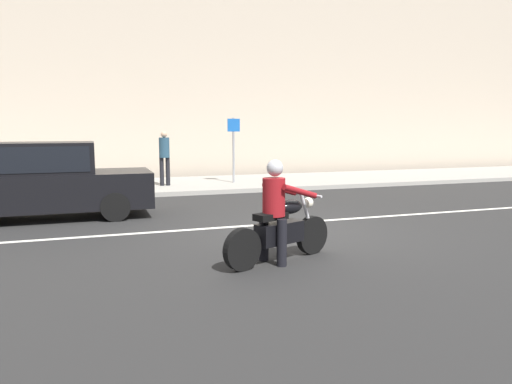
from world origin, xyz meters
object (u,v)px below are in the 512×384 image
at_px(parked_sedan_black, 44,180).
at_px(pedestrian_bystander, 164,154).
at_px(street_sign_post, 234,143).
at_px(motorcycle_with_rider_crimson, 279,220).

distance_m(parked_sedan_black, pedestrian_bystander, 5.47).
distance_m(parked_sedan_black, street_sign_post, 7.29).
relative_size(parked_sedan_black, street_sign_post, 2.00).
bearing_deg(parked_sedan_black, pedestrian_bystander, 52.55).
bearing_deg(motorcycle_with_rider_crimson, street_sign_post, 77.69).
bearing_deg(street_sign_post, parked_sedan_black, -142.16).
distance_m(motorcycle_with_rider_crimson, pedestrian_bystander, 9.35).
bearing_deg(pedestrian_bystander, parked_sedan_black, -127.45).
xyz_separation_m(motorcycle_with_rider_crimson, street_sign_post, (2.06, 9.45, 0.87)).
bearing_deg(motorcycle_with_rider_crimson, parked_sedan_black, 126.34).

